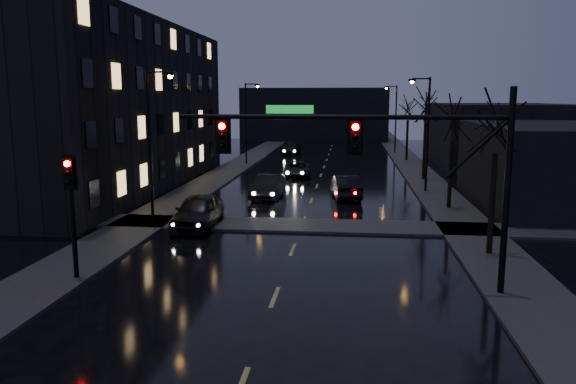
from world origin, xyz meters
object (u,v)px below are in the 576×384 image
(oncoming_car_a, at_px, (198,211))
(lead_car, at_px, (346,187))
(oncoming_car_b, at_px, (268,187))
(oncoming_car_d, at_px, (291,149))
(oncoming_car_c, at_px, (297,169))

(oncoming_car_a, bearing_deg, lead_car, 50.59)
(oncoming_car_b, distance_m, oncoming_car_d, 28.46)
(oncoming_car_a, distance_m, lead_car, 12.12)
(oncoming_car_b, relative_size, lead_car, 0.99)
(oncoming_car_b, bearing_deg, oncoming_car_d, 97.24)
(oncoming_car_c, height_order, lead_car, lead_car)
(oncoming_car_c, relative_size, oncoming_car_d, 0.97)
(lead_car, bearing_deg, oncoming_car_b, -2.00)
(oncoming_car_c, distance_m, lead_car, 10.40)
(oncoming_car_b, relative_size, oncoming_car_d, 0.96)
(oncoming_car_a, xyz_separation_m, oncoming_car_b, (2.34, 8.99, -0.09))
(oncoming_car_a, relative_size, oncoming_car_b, 1.08)
(oncoming_car_b, xyz_separation_m, oncoming_car_c, (1.02, 10.06, -0.11))
(oncoming_car_d, distance_m, lead_car, 28.66)
(oncoming_car_a, bearing_deg, oncoming_car_b, 74.26)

